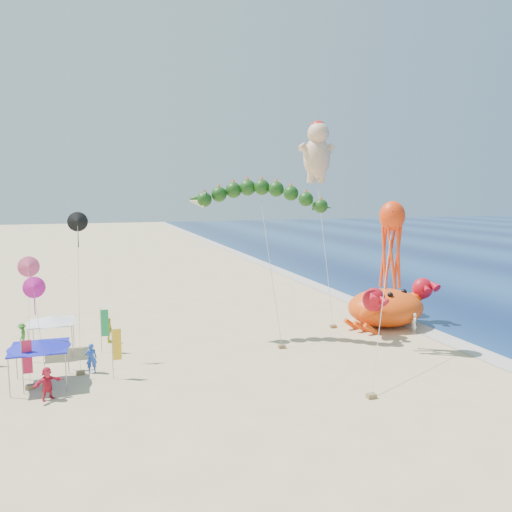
{
  "coord_description": "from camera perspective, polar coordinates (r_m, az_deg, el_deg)",
  "views": [
    {
      "loc": [
        -13.36,
        -32.46,
        11.11
      ],
      "look_at": [
        -2.0,
        2.0,
        6.5
      ],
      "focal_mm": 35.0,
      "sensor_mm": 36.0,
      "label": 1
    }
  ],
  "objects": [
    {
      "name": "feather_flags",
      "position": [
        33.81,
        -21.71,
        -8.89
      ],
      "size": [
        8.76,
        6.27,
        3.2
      ],
      "color": "gray",
      "rests_on": "ground"
    },
    {
      "name": "ground",
      "position": [
        36.82,
        4.0,
        -10.34
      ],
      "size": [
        320.0,
        320.0,
        0.0
      ],
      "primitive_type": "plane",
      "color": "#D1B784",
      "rests_on": "ground"
    },
    {
      "name": "dragon_kite",
      "position": [
        37.36,
        0.44,
        6.45
      ],
      "size": [
        10.52,
        5.63,
        11.76
      ],
      "color": "#13390F",
      "rests_on": "ground"
    },
    {
      "name": "canopy_white",
      "position": [
        37.39,
        -22.36,
        -6.72
      ],
      "size": [
        3.23,
        3.23,
        2.71
      ],
      "color": "gray",
      "rests_on": "ground"
    },
    {
      "name": "octopus_kite",
      "position": [
        35.87,
        15.22,
        1.97
      ],
      "size": [
        6.81,
        8.12,
        10.55
      ],
      "color": "#FC370D",
      "rests_on": "ground"
    },
    {
      "name": "foam_strip",
      "position": [
        42.66,
        19.25,
        -8.26
      ],
      "size": [
        320.0,
        320.0,
        0.0
      ],
      "primitive_type": "plane",
      "color": "silver",
      "rests_on": "ground"
    },
    {
      "name": "small_kites",
      "position": [
        33.5,
        -22.65,
        -1.44
      ],
      "size": [
        4.39,
        6.04,
        9.92
      ],
      "color": "black",
      "rests_on": "ground"
    },
    {
      "name": "cherub_kite",
      "position": [
        46.55,
        7.01,
        11.91
      ],
      "size": [
        2.54,
        7.09,
        17.56
      ],
      "color": "#E6B48C",
      "rests_on": "ground"
    },
    {
      "name": "beachgoers",
      "position": [
        34.99,
        -17.95,
        -10.1
      ],
      "size": [
        29.78,
        12.11,
        1.89
      ],
      "color": "silver",
      "rests_on": "ground"
    },
    {
      "name": "canopy_blue",
      "position": [
        31.74,
        -23.54,
        -9.22
      ],
      "size": [
        3.46,
        3.46,
        2.71
      ],
      "color": "gray",
      "rests_on": "ground"
    },
    {
      "name": "crab_inflatable",
      "position": [
        43.25,
        14.68,
        -5.57
      ],
      "size": [
        8.79,
        7.43,
        3.85
      ],
      "color": "#EE470C",
      "rests_on": "ground"
    }
  ]
}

